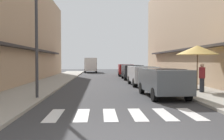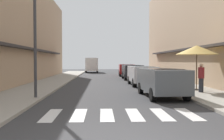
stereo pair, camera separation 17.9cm
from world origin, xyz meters
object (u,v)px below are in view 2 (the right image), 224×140
(street_lamp, at_px, (39,28))
(parked_car_distant, at_px, (126,69))
(delivery_van, at_px, (92,64))
(pedestrian_walking_near, at_px, (201,77))
(parked_car_far, at_px, (132,70))
(cafe_umbrella, at_px, (197,50))
(parked_car_near, at_px, (162,79))
(parked_car_mid, at_px, (142,73))

(street_lamp, bearing_deg, parked_car_distant, 72.90)
(delivery_van, bearing_deg, parked_car_distant, -66.61)
(parked_car_distant, distance_m, pedestrian_walking_near, 18.05)
(parked_car_far, bearing_deg, cafe_umbrella, -76.39)
(parked_car_near, bearing_deg, pedestrian_walking_near, 23.78)
(parked_car_near, distance_m, pedestrian_walking_near, 2.71)
(parked_car_far, height_order, parked_car_distant, same)
(parked_car_distant, bearing_deg, pedestrian_walking_near, -82.10)
(parked_car_distant, relative_size, street_lamp, 0.77)
(parked_car_mid, xyz_separation_m, parked_car_far, (0.00, 6.54, 0.00))
(parked_car_far, bearing_deg, street_lamp, -113.86)
(delivery_van, distance_m, street_lamp, 30.55)
(parked_car_mid, xyz_separation_m, parked_car_distant, (0.00, 12.51, -0.00))
(parked_car_distant, relative_size, cafe_umbrella, 1.56)
(parked_car_distant, height_order, pedestrian_walking_near, pedestrian_walking_near)
(parked_car_near, relative_size, cafe_umbrella, 1.68)
(parked_car_far, height_order, street_lamp, street_lamp)
(delivery_van, height_order, cafe_umbrella, cafe_umbrella)
(parked_car_far, relative_size, parked_car_distant, 1.01)
(pedestrian_walking_near, bearing_deg, cafe_umbrella, -7.46)
(parked_car_near, bearing_deg, delivery_van, 98.93)
(parked_car_near, distance_m, parked_car_mid, 6.47)
(pedestrian_walking_near, bearing_deg, parked_car_near, 113.49)
(parked_car_far, distance_m, delivery_van, 17.44)
(parked_car_mid, bearing_deg, delivery_van, 101.34)
(parked_car_mid, distance_m, parked_car_far, 6.54)
(parked_car_mid, height_order, delivery_van, delivery_van)
(parked_car_far, bearing_deg, parked_car_near, -90.00)
(delivery_van, relative_size, pedestrian_walking_near, 3.42)
(delivery_van, bearing_deg, pedestrian_walking_near, -75.99)
(parked_car_near, height_order, cafe_umbrella, cafe_umbrella)
(cafe_umbrella, bearing_deg, delivery_van, 104.81)
(parked_car_mid, height_order, parked_car_distant, same)
(parked_car_far, height_order, cafe_umbrella, cafe_umbrella)
(parked_car_near, distance_m, parked_car_distant, 18.98)
(delivery_van, height_order, pedestrian_walking_near, delivery_van)
(street_lamp, height_order, cafe_umbrella, street_lamp)
(parked_car_mid, height_order, pedestrian_walking_near, pedestrian_walking_near)
(delivery_van, height_order, street_lamp, street_lamp)
(cafe_umbrella, bearing_deg, parked_car_distant, 98.87)
(parked_car_mid, distance_m, parked_car_distant, 12.51)
(cafe_umbrella, distance_m, pedestrian_walking_near, 1.90)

